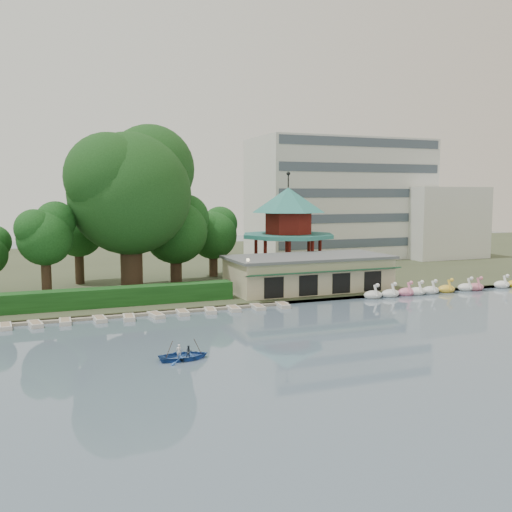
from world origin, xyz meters
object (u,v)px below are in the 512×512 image
dock (119,315)px  rowboat_with_passengers (184,352)px  boathouse (308,273)px  pavilion (288,223)px  big_tree (131,185)px

dock → rowboat_with_passengers: bearing=-81.9°
boathouse → pavilion: pavilion is taller
dock → boathouse: (22.00, 4.77, 2.25)m
boathouse → big_tree: 22.15m
dock → big_tree: bearing=73.9°
boathouse → big_tree: big_tree is taller
dock → big_tree: big_tree is taller
big_tree → boathouse: bearing=-18.4°
boathouse → big_tree: bearing=161.6°
pavilion → rowboat_with_passengers: (-21.78, -30.43, -6.99)m
boathouse → pavilion: 11.43m
big_tree → rowboat_with_passengers: (-0.96, -26.65, -11.75)m
dock → big_tree: size_ratio=1.81×
pavilion → dock: bearing=-148.3°
dock → rowboat_with_passengers: (2.22, -15.63, 0.38)m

